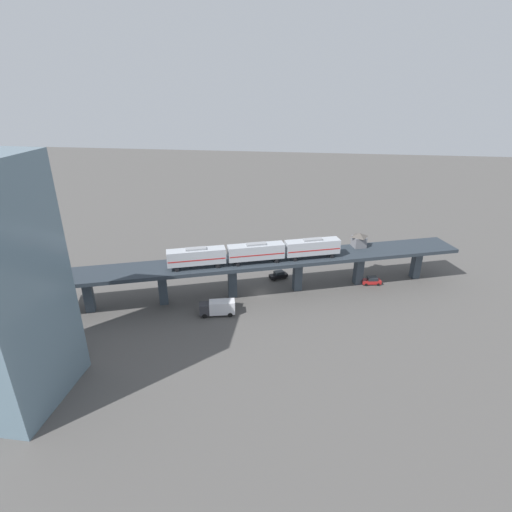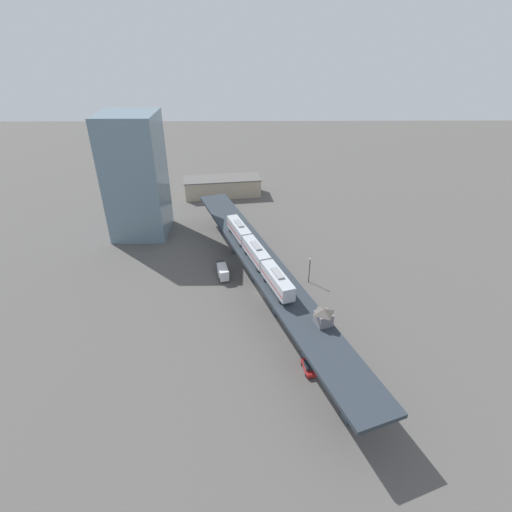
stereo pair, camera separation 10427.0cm
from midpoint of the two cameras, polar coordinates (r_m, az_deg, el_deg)
name	(u,v)px [view 1 (the left image)]	position (r m, az deg, el deg)	size (l,w,h in m)	color
ground_plane	(261,293)	(78.67, -31.60, -20.45)	(400.00, 400.00, 0.00)	#514F4C
elevated_viaduct	(262,264)	(74.21, -32.66, -16.35)	(39.12, 89.39, 8.40)	#283039
subway_train	(256,252)	(71.73, -34.95, -14.64)	(15.26, 35.94, 4.45)	#ADB2BA
signal_hut	(359,239)	(68.97, -13.43, -12.74)	(4.12, 4.12, 3.40)	slate
street_car_red	(371,281)	(71.95, -10.63, -20.26)	(2.53, 4.64, 1.89)	#AD1E1E
street_car_black	(279,275)	(80.75, -26.36, -17.05)	(3.87, 4.68, 1.89)	black
delivery_truck	(218,307)	(77.49, -41.60, -22.46)	(3.88, 7.53, 3.20)	#333338
street_lamp	(248,255)	(85.53, -29.99, -12.75)	(0.44, 0.44, 6.94)	black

